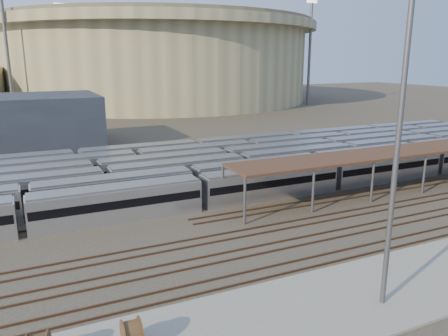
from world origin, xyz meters
name	(u,v)px	position (x,y,z in m)	size (l,w,h in m)	color
ground	(315,217)	(0.00, 0.00, 0.00)	(420.00, 420.00, 0.00)	#383026
apron	(381,290)	(-5.00, -15.00, 0.10)	(50.00, 9.00, 0.20)	gray
subway_trains	(239,165)	(-0.03, 18.50, 1.80)	(130.25, 23.90, 3.60)	silver
inspection_shed	(432,149)	(22.00, 4.00, 4.98)	(60.30, 6.00, 5.30)	#535257
empty_tracks	(345,232)	(0.00, -5.00, 0.09)	(170.00, 9.62, 0.18)	#4C3323
stadium	(159,59)	(25.00, 140.00, 16.47)	(124.00, 124.00, 32.50)	tan
floodlight_0	(6,45)	(-30.00, 110.00, 20.65)	(4.00, 1.00, 38.40)	#535257
floodlight_2	(310,48)	(70.00, 100.00, 20.65)	(4.00, 1.00, 38.40)	#535257
floodlight_3	(63,49)	(-10.00, 160.00, 20.65)	(4.00, 1.00, 38.40)	#535257
cable_reel_east	(132,333)	(-23.40, -13.91, 1.12)	(1.84, 1.84, 1.02)	#513920
yard_light_pole	(397,156)	(-6.32, -16.42, 10.73)	(0.82, 0.36, 20.88)	#535257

